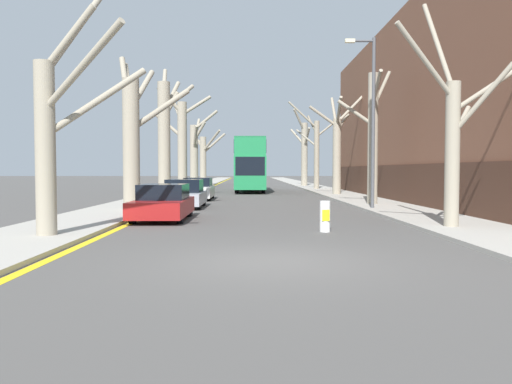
{
  "coord_description": "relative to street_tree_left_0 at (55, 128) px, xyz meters",
  "views": [
    {
      "loc": [
        -0.46,
        -9.98,
        1.84
      ],
      "look_at": [
        0.09,
        27.52,
        0.2
      ],
      "focal_mm": 35.0,
      "sensor_mm": 36.0,
      "label": 1
    }
  ],
  "objects": [
    {
      "name": "parked_car_1",
      "position": [
        1.96,
        11.31,
        -2.3
      ],
      "size": [
        1.89,
        4.22,
        1.39
      ],
      "color": "#9EA3AD",
      "rests_on": "ground"
    },
    {
      "name": "ground_plane",
      "position": [
        5.61,
        -3.36,
        -2.96
      ],
      "size": [
        300.0,
        300.0,
        0.0
      ],
      "primitive_type": "plane",
      "color": "#4C4947"
    },
    {
      "name": "street_tree_right_1",
      "position": [
        11.5,
        12.15,
        0.67
      ],
      "size": [
        2.8,
        2.53,
        6.94
      ],
      "color": "gray",
      "rests_on": "ground"
    },
    {
      "name": "kerb_line_stripe",
      "position": [
        1.05,
        46.64,
        -2.96
      ],
      "size": [
        0.24,
        120.0,
        0.01
      ],
      "primitive_type": "cube",
      "color": "yellow",
      "rests_on": "ground"
    },
    {
      "name": "street_tree_left_4",
      "position": [
        -0.13,
        35.87,
        0.66
      ],
      "size": [
        2.78,
        4.55,
        7.76
      ],
      "color": "gray",
      "rests_on": "ground"
    },
    {
      "name": "traffic_bollard",
      "position": [
        7.43,
        1.43,
        -2.49
      ],
      "size": [
        0.31,
        0.32,
        0.93
      ],
      "color": "white",
      "rests_on": "ground"
    },
    {
      "name": "street_tree_left_2",
      "position": [
        -0.16,
        18.62,
        1.35
      ],
      "size": [
        2.21,
        3.46,
        8.82
      ],
      "color": "gray",
      "rests_on": "ground"
    },
    {
      "name": "street_tree_left_1",
      "position": [
        -0.07,
        9.33,
        0.55
      ],
      "size": [
        3.35,
        3.41,
        7.21
      ],
      "color": "gray",
      "rests_on": "ground"
    },
    {
      "name": "street_tree_right_3",
      "position": [
        11.41,
        33.1,
        0.77
      ],
      "size": [
        5.26,
        2.76,
        8.2
      ],
      "color": "gray",
      "rests_on": "ground"
    },
    {
      "name": "sidewalk_right",
      "position": [
        11.94,
        46.64,
        -2.9
      ],
      "size": [
        3.17,
        120.0,
        0.12
      ],
      "primitive_type": "cube",
      "color": "#A39E93",
      "rests_on": "ground"
    },
    {
      "name": "lamp_post",
      "position": [
        10.73,
        9.37,
        1.42
      ],
      "size": [
        1.4,
        0.2,
        7.83
      ],
      "color": "#4C4F54",
      "rests_on": "ground"
    },
    {
      "name": "street_tree_left_3",
      "position": [
        -0.26,
        26.98,
        1.16
      ],
      "size": [
        4.84,
        2.57,
        8.45
      ],
      "color": "gray",
      "rests_on": "ground"
    },
    {
      "name": "double_decker_bus",
      "position": [
        5.26,
        29.69,
        -0.45
      ],
      "size": [
        2.5,
        11.08,
        4.43
      ],
      "color": "#1E7F47",
      "rests_on": "ground"
    },
    {
      "name": "parked_car_0",
      "position": [
        1.96,
        5.21,
        -2.33
      ],
      "size": [
        1.87,
        4.35,
        1.32
      ],
      "color": "maroon",
      "rests_on": "ground"
    },
    {
      "name": "street_tree_right_0",
      "position": [
        11.41,
        1.87,
        -0.06
      ],
      "size": [
        4.15,
        2.7,
        7.34
      ],
      "color": "gray",
      "rests_on": "ground"
    },
    {
      "name": "parked_car_2",
      "position": [
        1.96,
        17.95,
        -2.31
      ],
      "size": [
        1.83,
        4.44,
        1.37
      ],
      "color": "silver",
      "rests_on": "ground"
    },
    {
      "name": "street_tree_right_4",
      "position": [
        11.39,
        42.95,
        0.97
      ],
      "size": [
        1.87,
        4.57,
        8.63
      ],
      "color": "gray",
      "rests_on": "ground"
    },
    {
      "name": "street_tree_left_0",
      "position": [
        0.0,
        0.0,
        0.0
      ],
      "size": [
        2.8,
        3.67,
        7.42
      ],
      "color": "gray",
      "rests_on": "ground"
    },
    {
      "name": "building_facade_right",
      "position": [
        18.51,
        16.37,
        2.39
      ],
      "size": [
        10.08,
        31.76,
        10.72
      ],
      "color": "brown",
      "rests_on": "ground"
    },
    {
      "name": "sidewalk_left",
      "position": [
        -0.71,
        46.64,
        -2.9
      ],
      "size": [
        3.17,
        120.0,
        0.12
      ],
      "primitive_type": "cube",
      "color": "#A39E93",
      "rests_on": "ground"
    },
    {
      "name": "street_tree_left_5",
      "position": [
        -0.1,
        45.3,
        0.35
      ],
      "size": [
        4.11,
        2.67,
        6.46
      ],
      "color": "gray",
      "rests_on": "ground"
    },
    {
      "name": "street_tree_right_2",
      "position": [
        11.6,
        22.82,
        0.58
      ],
      "size": [
        4.76,
        4.25,
        7.89
      ],
      "color": "gray",
      "rests_on": "ground"
    }
  ]
}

